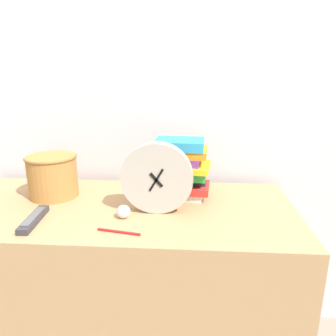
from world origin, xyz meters
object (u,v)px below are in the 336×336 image
Objects in this scene: tv_remote at (34,219)px; pen at (119,232)px; desk_clock at (157,178)px; crumpled_paper_ball at (124,212)px; book_stack at (179,168)px; basket at (53,175)px.

tv_remote is 1.40× the size of pen.
desk_clock is at bearing 15.69° from tv_remote.
desk_clock is at bearing 58.55° from pen.
desk_clock is 0.16m from crumpled_paper_ball.
book_stack is 0.39m from pen.
crumpled_paper_ball is (0.32, -0.19, -0.07)m from basket.
desk_clock is 1.27× the size of basket.
pen is (0.01, -0.11, -0.02)m from crumpled_paper_ball.
tv_remote is at bearing 169.40° from pen.
crumpled_paper_ball is at bearing -151.25° from desk_clock.
book_stack is 0.50m from basket.
crumpled_paper_ball is (-0.18, -0.23, -0.09)m from book_stack.
desk_clock is 0.18m from book_stack.
desk_clock is 1.29× the size of tv_remote.
basket is 0.25m from tv_remote.
tv_remote is (-0.40, -0.11, -0.12)m from desk_clock.
desk_clock is 1.00× the size of book_stack.
basket is 1.01× the size of tv_remote.
pen is (0.30, -0.06, -0.01)m from tv_remote.
pen is at bearing -117.72° from book_stack.
basket is at bearing 149.84° from crumpled_paper_ball.
book_stack is at bearing 62.28° from pen.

